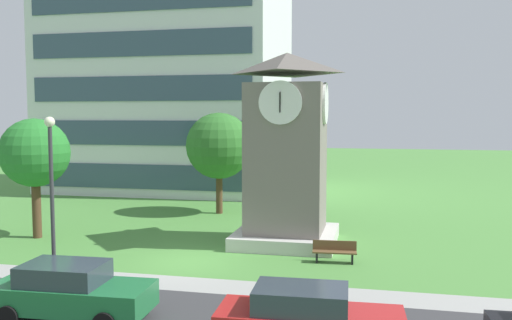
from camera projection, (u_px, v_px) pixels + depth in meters
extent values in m
plane|color=#4C893D|center=(190.00, 261.00, 22.15)|extent=(160.00, 160.00, 0.00)
cube|color=#9E9E99|center=(164.00, 282.00, 19.37)|extent=(120.00, 1.60, 0.01)
cube|color=silver|center=(172.00, 73.00, 44.74)|extent=(18.31, 13.02, 19.20)
cube|color=#384C60|center=(140.00, 177.00, 39.02)|extent=(16.85, 0.10, 1.80)
cube|color=#384C60|center=(139.00, 133.00, 38.75)|extent=(16.85, 0.10, 1.80)
cube|color=#384C60|center=(138.00, 89.00, 38.49)|extent=(16.85, 0.10, 1.80)
cube|color=#384C60|center=(138.00, 44.00, 38.23)|extent=(16.85, 0.10, 1.80)
cube|color=slate|center=(287.00, 164.00, 25.10)|extent=(3.47, 3.47, 7.51)
cube|color=beige|center=(286.00, 237.00, 25.38)|extent=(4.68, 4.68, 0.60)
pyramid|color=#5D5751|center=(287.00, 63.00, 24.71)|extent=(3.81, 3.81, 0.96)
cylinder|color=white|center=(280.00, 103.00, 23.12)|extent=(1.91, 0.12, 1.91)
cylinder|color=white|center=(325.00, 103.00, 24.48)|extent=(0.12, 1.91, 1.91)
cube|color=black|center=(280.00, 99.00, 23.03)|extent=(0.05, 0.08, 0.57)
cube|color=black|center=(280.00, 103.00, 23.04)|extent=(0.05, 0.06, 0.86)
cube|color=brown|center=(334.00, 252.00, 21.91)|extent=(1.83, 0.60, 0.06)
cube|color=brown|center=(335.00, 245.00, 22.11)|extent=(1.80, 0.18, 0.40)
cube|color=black|center=(317.00, 257.00, 22.04)|extent=(0.11, 0.44, 0.45)
cube|color=black|center=(352.00, 258.00, 21.83)|extent=(0.11, 0.44, 0.45)
cylinder|color=#333338|center=(52.00, 207.00, 18.72)|extent=(0.14, 0.14, 5.64)
sphere|color=#F2EFCC|center=(50.00, 122.00, 18.47)|extent=(0.36, 0.36, 0.36)
cylinder|color=#513823|center=(219.00, 191.00, 33.01)|extent=(0.41, 0.41, 2.77)
sphere|color=#30712A|center=(219.00, 146.00, 32.77)|extent=(4.07, 4.07, 4.07)
cylinder|color=#513823|center=(37.00, 207.00, 26.37)|extent=(0.43, 0.43, 3.05)
sphere|color=#277A2C|center=(35.00, 153.00, 26.15)|extent=(3.37, 3.37, 3.37)
cube|color=#1E6B38|center=(72.00, 296.00, 15.79)|extent=(4.80, 2.06, 0.76)
cube|color=#2D3842|center=(64.00, 273.00, 15.77)|extent=(2.43, 1.74, 0.60)
cylinder|color=black|center=(131.00, 301.00, 16.46)|extent=(0.67, 0.25, 0.66)
cylinder|color=black|center=(44.00, 295.00, 16.97)|extent=(0.67, 0.25, 0.66)
cylinder|color=black|center=(8.00, 317.00, 15.18)|extent=(0.67, 0.25, 0.66)
cube|color=#2D3842|center=(301.00, 299.00, 13.58)|extent=(2.43, 1.61, 0.60)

